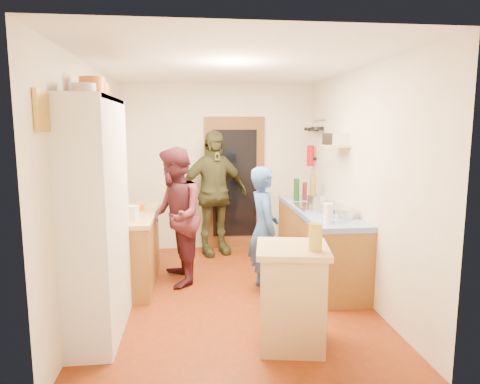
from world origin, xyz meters
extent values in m
cube|color=maroon|center=(0.00, 0.00, -0.01)|extent=(3.00, 4.00, 0.02)
cube|color=silver|center=(0.00, 0.00, 2.61)|extent=(3.00, 4.00, 0.02)
cube|color=silver|center=(0.00, 2.01, 1.30)|extent=(3.00, 0.02, 2.60)
cube|color=silver|center=(0.00, -2.01, 1.30)|extent=(3.00, 0.02, 2.60)
cube|color=silver|center=(-1.51, 0.00, 1.30)|extent=(0.02, 4.00, 2.60)
cube|color=silver|center=(1.51, 0.00, 1.30)|extent=(0.02, 4.00, 2.60)
cube|color=brown|center=(0.25, 1.97, 1.05)|extent=(0.95, 0.06, 2.10)
cube|color=black|center=(0.25, 1.94, 1.05)|extent=(0.70, 0.02, 1.70)
cube|color=silver|center=(-1.30, -0.80, 1.10)|extent=(0.40, 1.20, 2.20)
cube|color=silver|center=(-1.30, -0.80, 2.18)|extent=(0.40, 1.14, 0.04)
cylinder|color=white|center=(-1.30, -1.08, 2.24)|extent=(0.21, 0.21, 0.09)
cylinder|color=orange|center=(-1.30, -0.72, 2.29)|extent=(0.22, 0.22, 0.18)
cylinder|color=orange|center=(-1.30, -0.41, 2.28)|extent=(0.18, 0.18, 0.16)
cube|color=#8E5E24|center=(-1.20, 0.45, 0.42)|extent=(0.60, 1.40, 0.85)
cube|color=tan|center=(-1.20, 0.45, 0.88)|extent=(0.64, 1.44, 0.05)
cube|color=white|center=(-1.15, 0.08, 0.98)|extent=(0.24, 0.19, 0.16)
cylinder|color=white|center=(-1.25, 0.25, 0.99)|extent=(0.19, 0.19, 0.17)
cylinder|color=orange|center=(-1.12, 0.60, 0.94)|extent=(0.22, 0.22, 0.08)
cube|color=tan|center=(-1.18, 1.05, 0.91)|extent=(0.32, 0.24, 0.02)
cube|color=#8E5E24|center=(1.20, 0.50, 0.42)|extent=(0.60, 2.20, 0.84)
cube|color=#1035A4|center=(1.20, 0.50, 0.87)|extent=(0.62, 2.22, 0.06)
cube|color=silver|center=(1.20, 0.45, 0.92)|extent=(0.55, 0.58, 0.04)
cylinder|color=silver|center=(1.15, 0.48, 1.01)|extent=(0.21, 0.21, 0.14)
cylinder|color=#143F14|center=(1.05, 1.10, 1.06)|extent=(0.09, 0.09, 0.32)
cylinder|color=#591419|center=(1.18, 1.14, 1.03)|extent=(0.07, 0.07, 0.26)
cylinder|color=olive|center=(1.31, 1.18, 1.07)|extent=(0.10, 0.10, 0.35)
cylinder|color=white|center=(1.05, -0.33, 1.01)|extent=(0.11, 0.11, 0.22)
cylinder|color=silver|center=(1.30, -0.10, 0.95)|extent=(0.34, 0.34, 0.11)
cube|color=tan|center=(0.44, -1.25, 0.43)|extent=(0.64, 0.64, 0.86)
cube|color=tan|center=(0.44, -1.25, 0.89)|extent=(0.72, 0.72, 0.05)
cube|color=white|center=(0.39, -1.19, 0.90)|extent=(0.39, 0.34, 0.02)
cylinder|color=#AD9E2D|center=(0.59, -1.40, 1.03)|extent=(0.13, 0.13, 0.23)
cylinder|color=silver|center=(1.46, 1.52, 2.05)|extent=(0.02, 0.65, 0.02)
cylinder|color=black|center=(1.40, 1.35, 1.92)|extent=(0.18, 0.18, 0.05)
cylinder|color=black|center=(1.40, 1.55, 1.90)|extent=(0.16, 0.16, 0.05)
cylinder|color=black|center=(1.40, 1.75, 1.91)|extent=(0.17, 0.17, 0.05)
cube|color=tan|center=(1.37, 0.45, 1.70)|extent=(0.26, 0.42, 0.03)
cube|color=silver|center=(1.37, 0.45, 1.79)|extent=(0.26, 0.33, 0.15)
cube|color=black|center=(1.47, 1.70, 1.45)|extent=(0.06, 0.10, 0.04)
cylinder|color=red|center=(1.41, 1.70, 1.50)|extent=(0.11, 0.11, 0.32)
cube|color=gold|center=(-1.48, -1.55, 2.05)|extent=(0.03, 0.25, 0.30)
imported|color=#2E5093|center=(0.44, 0.07, 0.74)|extent=(0.40, 0.57, 1.49)
imported|color=#481A23|center=(-0.62, 0.45, 0.85)|extent=(0.76, 0.91, 1.70)
imported|color=#3B3C21|center=(-0.10, 1.64, 0.95)|extent=(1.20, 0.81, 1.90)
camera|label=1|loc=(-0.43, -4.78, 1.93)|focal=32.00mm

